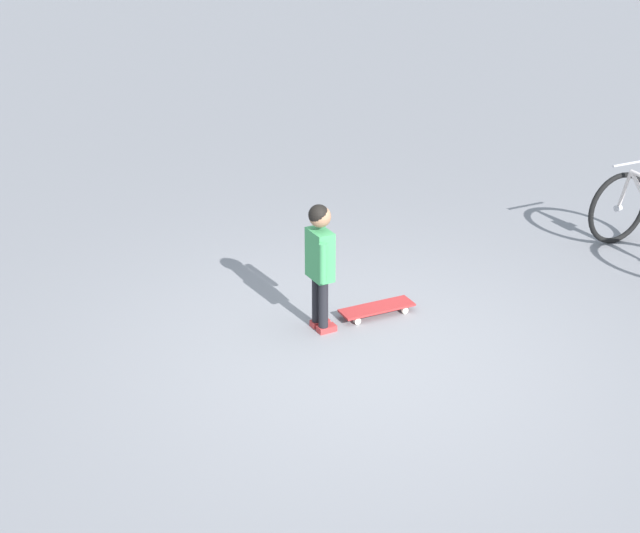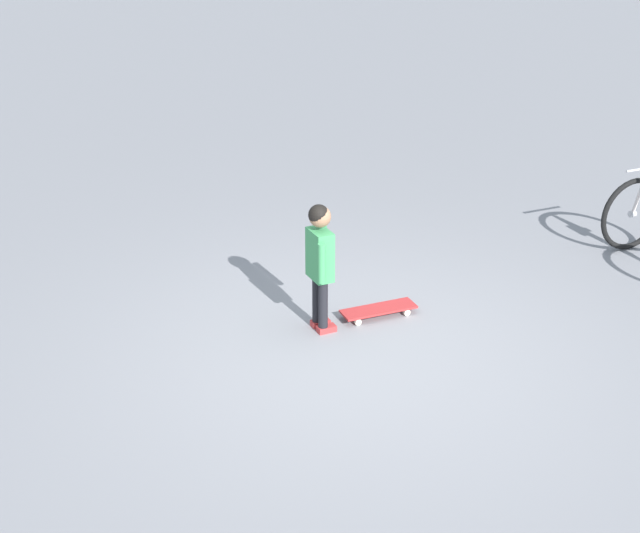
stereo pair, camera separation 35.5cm
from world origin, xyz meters
name	(u,v)px [view 2 (the right image)]	position (x,y,z in m)	size (l,w,h in m)	color
ground_plane	(360,358)	(0.00, 0.00, 0.00)	(50.00, 50.00, 0.00)	gray
child_person	(320,254)	(-0.41, -0.35, 0.66)	(0.41, 0.26, 1.06)	black
skateboard	(379,310)	(-0.70, 0.10, 0.06)	(0.48, 0.64, 0.07)	#B22D2D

